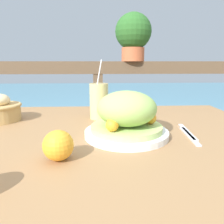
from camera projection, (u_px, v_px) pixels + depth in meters
name	position (u px, v px, depth m)	size (l,w,h in m)	color
patio_table	(95.00, 155.00, 0.77)	(1.29, 0.96, 0.72)	#997047
railing_fence	(98.00, 93.00, 1.65)	(2.80, 0.08, 0.96)	brown
sea_backdrop	(101.00, 103.00, 4.20)	(12.00, 4.00, 0.38)	#568EA8
salad_plate	(127.00, 117.00, 0.72)	(0.28, 0.28, 0.15)	white
drink_glass	(99.00, 101.00, 0.95)	(0.08, 0.08, 0.25)	#DBCC7F
potted_plant	(133.00, 34.00, 1.56)	(0.26, 0.26, 0.34)	#B75B38
fork	(189.00, 136.00, 0.72)	(0.03, 0.18, 0.00)	silver
knife	(187.00, 131.00, 0.77)	(0.03, 0.18, 0.00)	silver
orange_near_glass	(58.00, 145.00, 0.54)	(0.08, 0.08, 0.08)	#F9A328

